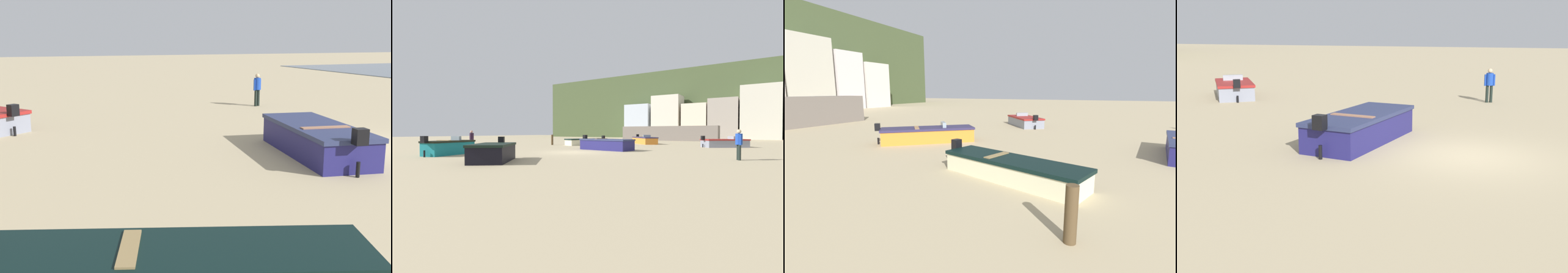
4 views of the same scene
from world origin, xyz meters
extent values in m
cube|color=black|center=(6.74, 11.73, 0.91)|extent=(0.42, 0.42, 0.40)
cylinder|color=black|center=(6.74, 11.73, 0.17)|extent=(0.14, 0.14, 0.34)
cube|color=black|center=(-5.35, 9.66, 0.67)|extent=(2.86, 5.25, 0.12)
cube|color=olive|center=(-5.16, 10.26, 0.72)|extent=(1.13, 0.57, 0.08)
cube|color=navy|center=(0.81, 3.42, 0.39)|extent=(4.58, 2.30, 0.78)
cube|color=navy|center=(0.81, 3.42, 0.84)|extent=(4.69, 2.40, 0.12)
cube|color=black|center=(-1.53, 3.78, 1.02)|extent=(0.32, 0.36, 0.40)
cylinder|color=black|center=(-1.53, 3.78, 0.20)|extent=(0.11, 0.11, 0.39)
cube|color=#9E6C50|center=(0.27, 3.50, 0.89)|extent=(0.45, 1.43, 0.08)
cylinder|color=black|center=(10.57, 0.24, 0.41)|extent=(0.18, 0.18, 0.82)
cylinder|color=black|center=(10.49, 0.43, 0.41)|extent=(0.18, 0.18, 0.82)
cylinder|color=#183BA1|center=(10.53, 0.33, 1.11)|extent=(0.45, 0.45, 0.58)
cylinder|color=#183BA1|center=(10.62, 0.13, 1.07)|extent=(0.12, 0.12, 0.54)
cylinder|color=#183BA1|center=(10.44, 0.54, 1.07)|extent=(0.12, 0.12, 0.54)
sphere|color=tan|center=(10.53, 0.33, 1.51)|extent=(0.29, 0.29, 0.22)
camera|label=1|loc=(-10.79, 11.41, 3.38)|focal=43.93mm
camera|label=2|loc=(11.62, -15.83, 1.49)|focal=24.69mm
camera|label=3|loc=(-13.59, 6.98, 2.93)|focal=24.64mm
camera|label=4|loc=(-13.31, -1.52, 3.48)|focal=44.98mm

